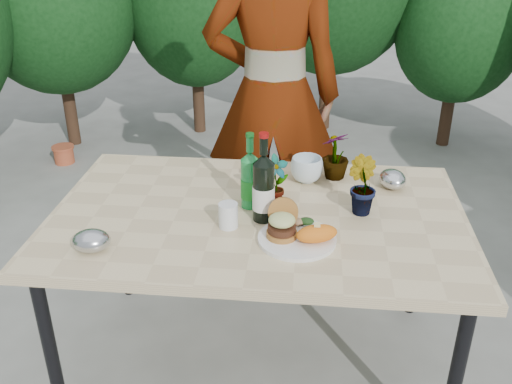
# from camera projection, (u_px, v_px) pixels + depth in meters

# --- Properties ---
(ground) EXTENTS (80.00, 80.00, 0.00)m
(ground) POSITION_uv_depth(u_px,v_px,m) (258.00, 359.00, 2.55)
(ground) COLOR slate
(ground) RESTS_ON ground
(patio_table) EXTENTS (1.60, 1.00, 0.75)m
(patio_table) POSITION_uv_depth(u_px,v_px,m) (258.00, 225.00, 2.24)
(patio_table) COLOR beige
(patio_table) RESTS_ON ground
(shrub_hedge) EXTENTS (6.92, 5.18, 2.24)m
(shrub_hedge) POSITION_uv_depth(u_px,v_px,m) (288.00, 28.00, 3.39)
(shrub_hedge) COLOR #382316
(shrub_hedge) RESTS_ON ground
(dinner_plate) EXTENTS (0.28, 0.28, 0.01)m
(dinner_plate) POSITION_uv_depth(u_px,v_px,m) (297.00, 239.00, 2.02)
(dinner_plate) COLOR white
(dinner_plate) RESTS_ON patio_table
(burger_stack) EXTENTS (0.11, 0.16, 0.11)m
(burger_stack) POSITION_uv_depth(u_px,v_px,m) (282.00, 223.00, 2.02)
(burger_stack) COLOR #B7722D
(burger_stack) RESTS_ON dinner_plate
(sweet_potato) EXTENTS (0.17, 0.12, 0.06)m
(sweet_potato) POSITION_uv_depth(u_px,v_px,m) (317.00, 234.00, 1.98)
(sweet_potato) COLOR orange
(sweet_potato) RESTS_ON dinner_plate
(grilled_veg) EXTENTS (0.08, 0.05, 0.03)m
(grilled_veg) POSITION_uv_depth(u_px,v_px,m) (303.00, 221.00, 2.09)
(grilled_veg) COLOR olive
(grilled_veg) RESTS_ON dinner_plate
(wine_bottle) EXTENTS (0.08, 0.08, 0.35)m
(wine_bottle) POSITION_uv_depth(u_px,v_px,m) (264.00, 189.00, 2.11)
(wine_bottle) COLOR black
(wine_bottle) RESTS_ON patio_table
(sparkling_water) EXTENTS (0.07, 0.07, 0.31)m
(sparkling_water) POSITION_uv_depth(u_px,v_px,m) (250.00, 180.00, 2.21)
(sparkling_water) COLOR #1A8F3C
(sparkling_water) RESTS_ON patio_table
(plastic_cup) EXTENTS (0.07, 0.07, 0.09)m
(plastic_cup) POSITION_uv_depth(u_px,v_px,m) (228.00, 215.00, 2.09)
(plastic_cup) COLOR white
(plastic_cup) RESTS_ON patio_table
(seedling_left) EXTENTS (0.13, 0.11, 0.20)m
(seedling_left) POSITION_uv_depth(u_px,v_px,m) (276.00, 180.00, 2.24)
(seedling_left) COLOR #245C1F
(seedling_left) RESTS_ON patio_table
(seedling_mid) EXTENTS (0.15, 0.16, 0.22)m
(seedling_mid) POSITION_uv_depth(u_px,v_px,m) (361.00, 186.00, 2.17)
(seedling_mid) COLOR #21541C
(seedling_mid) RESTS_ON patio_table
(seedling_right) EXTENTS (0.16, 0.16, 0.21)m
(seedling_right) POSITION_uv_depth(u_px,v_px,m) (336.00, 155.00, 2.45)
(seedling_right) COLOR #27501B
(seedling_right) RESTS_ON patio_table
(blue_bowl) EXTENTS (0.16, 0.16, 0.11)m
(blue_bowl) POSITION_uv_depth(u_px,v_px,m) (307.00, 169.00, 2.44)
(blue_bowl) COLOR silver
(blue_bowl) RESTS_ON patio_table
(foil_packet_left) EXTENTS (0.14, 0.12, 0.08)m
(foil_packet_left) POSITION_uv_depth(u_px,v_px,m) (91.00, 241.00, 1.95)
(foil_packet_left) COLOR #ACAFB3
(foil_packet_left) RESTS_ON patio_table
(foil_packet_right) EXTENTS (0.14, 0.16, 0.08)m
(foil_packet_right) POSITION_uv_depth(u_px,v_px,m) (393.00, 179.00, 2.39)
(foil_packet_right) COLOR silver
(foil_packet_right) RESTS_ON patio_table
(person) EXTENTS (0.72, 0.49, 1.91)m
(person) POSITION_uv_depth(u_px,v_px,m) (273.00, 96.00, 2.86)
(person) COLOR #9D6A4E
(person) RESTS_ON ground
(terracotta_pot) EXTENTS (0.17, 0.17, 0.14)m
(terracotta_pot) POSITION_uv_depth(u_px,v_px,m) (64.00, 154.00, 4.45)
(terracotta_pot) COLOR #B64F2E
(terracotta_pot) RESTS_ON ground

